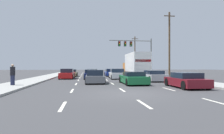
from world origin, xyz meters
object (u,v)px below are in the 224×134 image
(car_navy, at_px, (91,75))
(car_blue, at_px, (110,73))
(traffic_signal_mast, at_px, (132,47))
(pedestrian_near_corner, at_px, (13,75))
(car_gray, at_px, (95,77))
(utility_pole_far, at_px, (135,54))
(car_yellow, at_px, (92,73))
(car_red, at_px, (67,74))
(car_tan, at_px, (72,73))
(car_maroon, at_px, (186,80))
(utility_pole_mid, at_px, (169,44))
(box_truck, at_px, (136,64))
(car_white, at_px, (117,74))
(car_green, at_px, (133,78))
(car_silver, at_px, (153,76))

(car_navy, bearing_deg, car_blue, 62.96)
(traffic_signal_mast, distance_m, pedestrian_near_corner, 25.61)
(car_gray, relative_size, utility_pole_far, 0.46)
(car_blue, bearing_deg, car_gray, -103.72)
(traffic_signal_mast, bearing_deg, car_yellow, -149.40)
(pedestrian_near_corner, bearing_deg, car_red, 72.32)
(car_tan, bearing_deg, car_red, -91.02)
(car_blue, distance_m, car_maroon, 19.03)
(traffic_signal_mast, distance_m, utility_pole_far, 14.45)
(car_maroon, relative_size, utility_pole_mid, 0.40)
(traffic_signal_mast, height_order, pedestrian_near_corner, traffic_signal_mast)
(car_navy, relative_size, utility_pole_mid, 0.41)
(car_tan, bearing_deg, car_blue, -1.22)
(car_red, xyz_separation_m, box_truck, (10.15, 2.18, 1.46))
(car_white, distance_m, pedestrian_near_corner, 13.63)
(car_red, xyz_separation_m, car_white, (6.71, -0.98, 0.00))
(traffic_signal_mast, distance_m, utility_pole_mid, 9.06)
(car_blue, distance_m, utility_pole_far, 20.50)
(car_blue, bearing_deg, car_red, -138.06)
(car_blue, distance_m, car_green, 15.25)
(car_navy, height_order, car_green, car_navy)
(car_green, bearing_deg, car_yellow, 103.17)
(car_gray, xyz_separation_m, traffic_signal_mast, (8.19, 17.50, 5.02))
(car_white, relative_size, car_silver, 1.03)
(car_maroon, relative_size, traffic_signal_mast, 0.48)
(car_tan, height_order, car_maroon, car_tan)
(utility_pole_mid, bearing_deg, car_tan, 164.52)
(car_red, bearing_deg, car_gray, -65.28)
(car_yellow, distance_m, car_maroon, 19.14)
(car_yellow, distance_m, car_green, 14.86)
(utility_pole_mid, bearing_deg, utility_pole_far, 89.52)
(car_green, relative_size, pedestrian_near_corner, 2.68)
(car_gray, relative_size, car_white, 0.97)
(car_tan, relative_size, pedestrian_near_corner, 2.40)
(car_green, distance_m, box_truck, 11.95)
(car_green, xyz_separation_m, utility_pole_far, (8.85, 33.10, 4.54))
(car_blue, distance_m, car_silver, 12.35)
(car_maroon, height_order, pedestrian_near_corner, pedestrian_near_corner)
(car_navy, height_order, car_silver, car_navy)
(car_maroon, height_order, utility_pole_far, utility_pole_far)
(box_truck, xyz_separation_m, car_maroon, (0.04, -14.85, -1.52))
(car_green, height_order, utility_pole_mid, utility_pole_mid)
(box_truck, distance_m, pedestrian_near_corner, 18.34)
(car_green, bearing_deg, car_silver, 46.63)
(car_tan, xyz_separation_m, utility_pole_far, (15.63, 17.71, 4.53))
(car_navy, xyz_separation_m, car_silver, (6.93, -4.88, -0.01))
(box_truck, bearing_deg, utility_pole_mid, -2.94)
(car_blue, height_order, car_maroon, car_blue)
(car_green, height_order, box_truck, box_truck)
(car_red, distance_m, car_yellow, 6.31)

